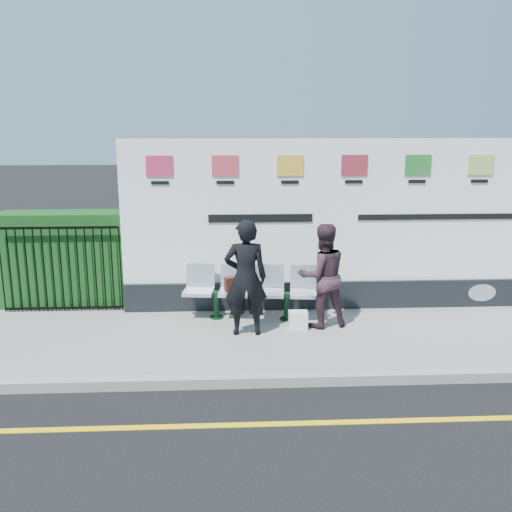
{
  "coord_description": "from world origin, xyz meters",
  "views": [
    {
      "loc": [
        -1.67,
        -5.92,
        3.41
      ],
      "look_at": [
        -1.21,
        3.14,
        1.25
      ],
      "focal_mm": 40.0,
      "sensor_mm": 36.0,
      "label": 1
    }
  ],
  "objects": [
    {
      "name": "carrier_bag_white",
      "position": [
        -0.55,
        2.75,
        0.27
      ],
      "size": [
        0.3,
        0.18,
        0.3
      ],
      "primitive_type": "cube",
      "color": "white",
      "rests_on": "pavement"
    },
    {
      "name": "ground",
      "position": [
        0.0,
        0.0,
        0.0
      ],
      "size": [
        80.0,
        80.0,
        0.0
      ],
      "primitive_type": "plane",
      "color": "black"
    },
    {
      "name": "woman_left",
      "position": [
        -1.4,
        2.59,
        1.04
      ],
      "size": [
        0.67,
        0.45,
        1.84
      ],
      "primitive_type": "imported",
      "rotation": [
        0.0,
        0.0,
        3.15
      ],
      "color": "black",
      "rests_on": "pavement"
    },
    {
      "name": "bench",
      "position": [
        -1.28,
        3.29,
        0.37
      ],
      "size": [
        2.34,
        0.84,
        0.49
      ],
      "primitive_type": null,
      "rotation": [
        0.0,
        0.0,
        -0.11
      ],
      "color": "silver",
      "rests_on": "pavement"
    },
    {
      "name": "yellow_line",
      "position": [
        0.0,
        0.0,
        0.0
      ],
      "size": [
        14.0,
        0.1,
        0.01
      ],
      "primitive_type": "cube",
      "color": "yellow",
      "rests_on": "ground"
    },
    {
      "name": "billboard",
      "position": [
        0.5,
        3.85,
        1.42
      ],
      "size": [
        8.0,
        0.3,
        3.0
      ],
      "color": "black",
      "rests_on": "pavement"
    },
    {
      "name": "hedge",
      "position": [
        -4.58,
        4.3,
        0.97
      ],
      "size": [
        2.35,
        0.7,
        1.7
      ],
      "primitive_type": "cube",
      "color": "#144416",
      "rests_on": "pavement"
    },
    {
      "name": "pavement",
      "position": [
        0.0,
        2.5,
        0.06
      ],
      "size": [
        14.0,
        3.0,
        0.12
      ],
      "primitive_type": "cube",
      "color": "gray",
      "rests_on": "ground"
    },
    {
      "name": "railing",
      "position": [
        -4.58,
        3.85,
        0.89
      ],
      "size": [
        2.05,
        0.06,
        1.54
      ],
      "primitive_type": null,
      "color": "black",
      "rests_on": "pavement"
    },
    {
      "name": "woman_right",
      "position": [
        -0.15,
        2.89,
        0.97
      ],
      "size": [
        0.95,
        0.81,
        1.71
      ],
      "primitive_type": "imported",
      "rotation": [
        0.0,
        0.0,
        3.36
      ],
      "color": "#36232A",
      "rests_on": "pavement"
    },
    {
      "name": "handbag_brown",
      "position": [
        -1.58,
        3.32,
        0.73
      ],
      "size": [
        0.33,
        0.22,
        0.24
      ],
      "primitive_type": "cube",
      "rotation": [
        0.0,
        0.0,
        0.33
      ],
      "color": "black",
      "rests_on": "bench"
    },
    {
      "name": "kerb",
      "position": [
        0.0,
        1.0,
        0.07
      ],
      "size": [
        14.0,
        0.18,
        0.14
      ],
      "primitive_type": "cube",
      "color": "gray",
      "rests_on": "ground"
    }
  ]
}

